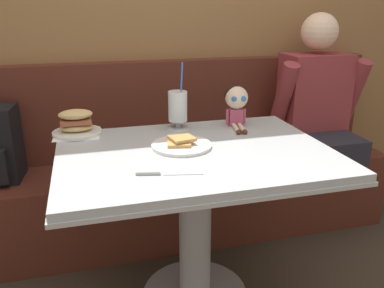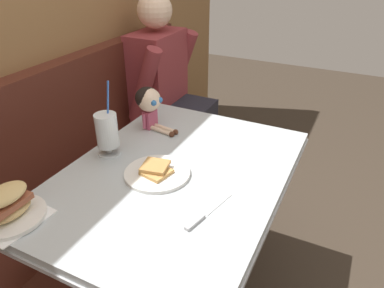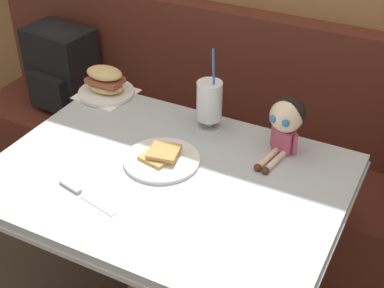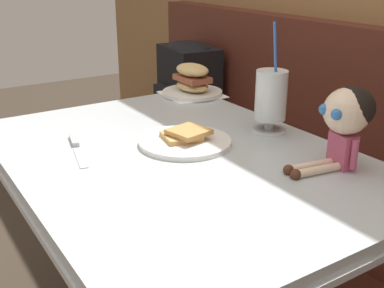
% 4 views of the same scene
% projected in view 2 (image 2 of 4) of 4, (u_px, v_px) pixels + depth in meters
% --- Properties ---
extents(booth_bench, '(2.60, 0.48, 1.00)m').
position_uv_depth(booth_bench, '(68.00, 209.00, 1.83)').
color(booth_bench, '#512319').
rests_on(booth_bench, ground).
extents(diner_table, '(1.11, 0.81, 0.74)m').
position_uv_depth(diner_table, '(176.00, 212.00, 1.49)').
color(diner_table, '#B2BCC1').
rests_on(diner_table, ground).
extents(toast_plate, '(0.25, 0.25, 0.04)m').
position_uv_depth(toast_plate, '(157.00, 172.00, 1.37)').
color(toast_plate, white).
rests_on(toast_plate, diner_table).
extents(milkshake_glass, '(0.10, 0.10, 0.32)m').
position_uv_depth(milkshake_glass, '(107.00, 132.00, 1.45)').
color(milkshake_glass, silver).
rests_on(milkshake_glass, diner_table).
extents(sandwich_plate, '(0.22, 0.22, 0.12)m').
position_uv_depth(sandwich_plate, '(8.00, 207.00, 1.14)').
color(sandwich_plate, white).
rests_on(sandwich_plate, diner_table).
extents(butter_knife, '(0.23, 0.07, 0.01)m').
position_uv_depth(butter_knife, '(201.00, 217.00, 1.16)').
color(butter_knife, silver).
rests_on(butter_knife, diner_table).
extents(seated_doll, '(0.13, 0.23, 0.20)m').
position_uv_depth(seated_doll, '(149.00, 102.00, 1.66)').
color(seated_doll, '#B74C6B').
rests_on(seated_doll, diner_table).
extents(diner_patron, '(0.55, 0.48, 0.81)m').
position_uv_depth(diner_patron, '(163.00, 78.00, 2.32)').
color(diner_patron, maroon).
rests_on(diner_patron, booth_bench).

